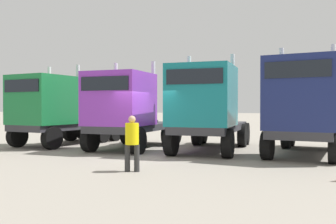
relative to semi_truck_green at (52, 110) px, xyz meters
The scene contains 6 objects.
ground 6.29m from the semi_truck_green, 20.08° to the right, with size 200.00×200.00×0.00m, color gray.
semi_truck_green is the anchor object (origin of this frame).
semi_truck_purple 4.13m from the semi_truck_green, ahead, with size 2.85×5.98×3.94m.
semi_truck_teal 7.68m from the semi_truck_green, ahead, with size 2.71×6.54×4.12m.
semi_truck_navy 11.46m from the semi_truck_green, ahead, with size 3.55×6.67×4.26m.
visitor_in_hivis 8.50m from the semi_truck_green, 40.21° to the right, with size 0.47×0.47×1.64m.
Camera 1 is at (5.02, -13.45, 1.90)m, focal length 39.75 mm.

